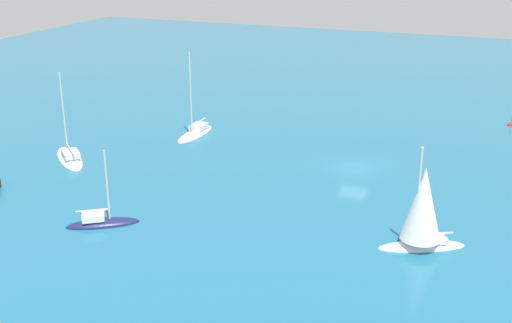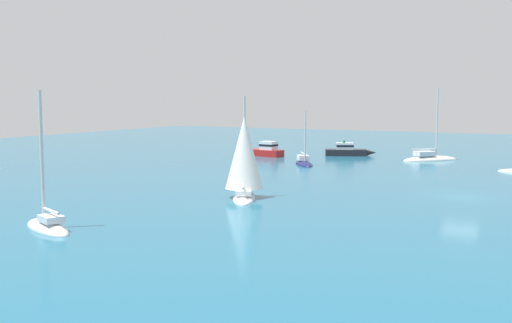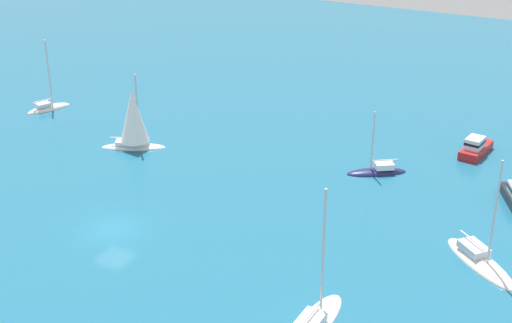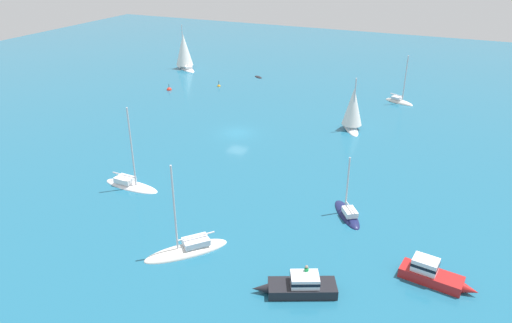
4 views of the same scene
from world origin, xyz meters
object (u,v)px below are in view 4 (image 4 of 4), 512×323
Objects in this scene: ketch at (347,214)px; cabin_cruiser_1 at (432,274)px; sloop at (131,184)px; sailboat at (187,250)px; dinghy at (258,77)px; yacht_1 at (353,110)px; yacht_2 at (184,53)px; cabin_cruiser at (300,286)px; mooring_buoy at (169,90)px; channel_buoy at (219,86)px; yacht at (399,101)px.

cabin_cruiser_1 is at bearing -163.77° from ketch.
ketch is at bearing 11.08° from sloop.
sailboat is at bearing -158.90° from cabin_cruiser_1.
dinghy is 0.39× the size of cabin_cruiser_1.
sailboat is (-33.18, 5.66, -2.56)m from yacht_1.
sloop is at bearing -46.72° from dinghy.
ketch is (-41.14, -27.33, 0.13)m from dinghy.
sloop is 13.68m from sailboat.
dinghy is at bearing -0.72° from ketch.
sloop reaches higher than cabin_cruiser_1.
sloop reaches higher than yacht_2.
cabin_cruiser_1 is at bearing -16.65° from dinghy.
dinghy is at bearing -88.02° from cabin_cruiser.
mooring_buoy is at bearing -102.61° from sailboat.
dinghy is 0.37× the size of cabin_cruiser.
cabin_cruiser_1 is (-28.85, -13.25, -2.00)m from yacht_1.
yacht_2 is 1.52× the size of cabin_cruiser_1.
channel_buoy is at bearing -112.89° from sailboat.
ketch reaches higher than cabin_cruiser.
yacht_2 is at bearing -163.46° from yacht.
yacht_2 reaches higher than yacht_1.
mooring_buoy is (-5.47, 6.73, -0.01)m from channel_buoy.
sailboat is (-47.57, 9.86, -0.06)m from yacht.
dinghy is 54.76m from sailboat.
sloop is at bearing -60.54° from yacht_1.
sailboat reaches higher than mooring_buoy.
cabin_cruiser is 10.15m from cabin_cruiser_1.
dinghy is at bearing -157.39° from yacht_1.
sloop is 1.04× the size of yacht_2.
sailboat is 61.79m from yacht_2.
sloop is at bearing 64.98° from ketch.
ketch reaches higher than channel_buoy.
yacht_1 is 0.86× the size of yacht_2.
yacht_2 is (41.30, 43.42, 3.02)m from ketch.
sloop reaches higher than yacht_1.
sloop is at bearing -166.08° from channel_buoy.
channel_buoy is at bearing 105.71° from sloop.
cabin_cruiser is 0.70× the size of yacht_2.
yacht is 44.18m from cabin_cruiser_1.
mooring_buoy is at bearing 151.76° from cabin_cruiser_1.
yacht_2 is (19.17, 38.34, 0.47)m from yacht_1.
channel_buoy is at bearing -78.73° from dinghy.
dinghy is 0.28× the size of yacht.
ketch is 12.01m from cabin_cruiser.
yacht_1 is 5.13× the size of mooring_buoy.
sailboat reaches higher than ketch.
yacht_2 is at bearing -105.98° from sailboat.
ketch is at bearing -65.66° from yacht.
cabin_cruiser reaches higher than dinghy.
yacht is at bearing 110.03° from cabin_cruiser_1.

